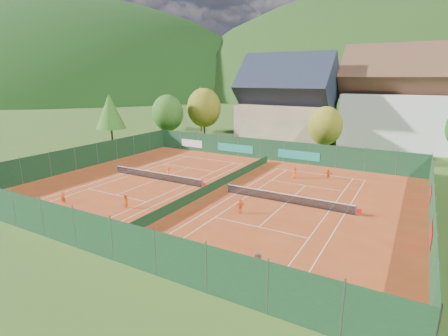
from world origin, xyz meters
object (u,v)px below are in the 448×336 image
player_left_mid (126,202)px  player_right_far_b (328,174)px  player_left_near (63,197)px  player_right_near (240,206)px  player_left_far (169,173)px  ball_hopper (258,258)px  hotel_block_a (408,104)px  chalet (287,107)px  player_right_far_a (294,173)px

player_left_mid → player_right_far_b: player_left_mid is taller
player_left_near → player_right_near: 17.02m
player_left_far → player_right_far_b: 18.92m
player_left_far → player_left_mid: bearing=133.6°
ball_hopper → player_left_near: bearing=176.6°
player_right_near → hotel_block_a: bearing=46.5°
chalet → player_right_near: bearing=-76.4°
ball_hopper → player_left_far: bearing=143.6°
player_left_near → player_left_far: size_ratio=0.79×
chalet → player_right_far_a: size_ratio=11.77×
player_right_far_a → player_right_far_b: player_right_far_a is taller
chalet → hotel_block_a: hotel_block_a is taller
player_right_far_b → ball_hopper: bearing=88.0°
hotel_block_a → player_right_near: (-10.67, -40.50, -6.72)m
player_left_near → player_left_far: (3.65, 11.52, 0.16)m
ball_hopper → player_right_far_a: (-4.47, 20.49, 0.13)m
player_left_mid → player_right_far_b: size_ratio=1.08×
player_right_near → player_left_mid: bearing=174.3°
hotel_block_a → player_right_far_b: (-6.48, -25.72, -6.78)m
player_left_near → player_left_mid: player_left_mid is taller
ball_hopper → player_left_far: 21.48m
player_left_far → player_right_near: player_left_far is taller
player_right_near → player_right_far_b: player_right_near is taller
hotel_block_a → player_left_near: bearing=-119.7°
player_left_far → player_right_far_a: player_left_far is taller
chalet → ball_hopper: (13.37, -41.85, -6.07)m
player_left_mid → player_right_far_b: bearing=71.6°
player_left_mid → player_right_far_b: 23.47m
chalet → player_left_near: chalet is taller
chalet → player_left_near: 41.75m
chalet → player_left_far: size_ratio=10.55×
player_left_far → player_right_near: 13.38m
hotel_block_a → player_right_far_a: bearing=-110.3°
player_right_far_a → player_left_mid: bearing=68.4°
player_left_near → player_left_far: 12.09m
player_left_near → player_right_far_a: bearing=10.3°
player_left_near → player_right_far_b: player_left_near is taller
hotel_block_a → player_left_mid: bearing=-114.6°
chalet → player_left_far: chalet is taller
ball_hopper → player_left_near: 20.96m
player_left_mid → player_right_near: bearing=41.0°
player_right_far_a → player_right_far_b: bearing=-146.4°
chalet → player_right_far_b: (12.52, -19.72, -6.02)m
player_right_near → player_right_far_a: size_ratio=0.96×
ball_hopper → player_left_mid: 15.10m
hotel_block_a → chalet: bearing=-162.5°
ball_hopper → player_right_far_b: player_right_far_b is taller
hotel_block_a → player_left_far: (-22.91, -35.09, -6.61)m
hotel_block_a → player_right_far_b: bearing=-104.1°
chalet → player_left_mid: chalet is taller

